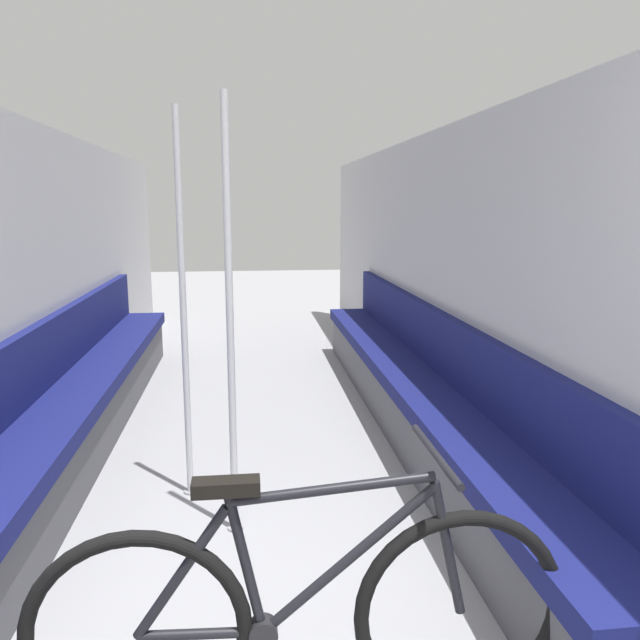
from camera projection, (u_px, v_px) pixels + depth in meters
The scene contains 7 objects.
wall_left at pixel (19, 296), 3.79m from camera, with size 0.10×10.01×2.16m, color #B2B2B7.
wall_right at pixel (462, 289), 4.12m from camera, with size 0.10×10.01×2.16m, color #B2B2B7.
bench_seat_row_left at pixel (77, 408), 4.12m from camera, with size 0.44×5.36×0.90m.
bench_seat_row_right at pixel (416, 395), 4.39m from camera, with size 0.44×5.36×0.90m.
bicycle at pixel (303, 617), 1.93m from camera, with size 1.70×0.46×0.90m.
grab_pole_near at pixel (184, 314), 3.39m from camera, with size 0.08×0.08×2.14m.
grab_pole_far at pixel (230, 329), 2.99m from camera, with size 0.08×0.08×2.14m.
Camera 1 is at (-0.02, -0.54, 1.63)m, focal length 35.00 mm.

